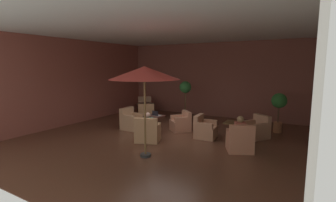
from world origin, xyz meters
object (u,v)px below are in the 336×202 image
object	(u,v)px
cafe_table_front_right	(234,128)
patron_blue_shirt	(148,122)
armchair_front_right_south	(205,129)
cafe_table_mid_center	(145,106)
armchair_front_right_east	(256,130)
armchair_front_left_north	(132,121)
potted_tree_mid_left	(185,93)
iced_drink_cup	(156,114)
open_laptop	(156,114)
patio_umbrella_tall_red	(144,74)
armchair_front_left_east	(148,133)
patron_by_window	(240,128)
armchair_front_left_south	(181,123)
armchair_mid_center_east	(146,114)
armchair_front_right_north	(240,141)
armchair_mid_center_north	(145,107)
cafe_table_front_left	(154,120)
potted_tree_left_corner	(279,105)

from	to	relation	value
cafe_table_front_right	patron_blue_shirt	bearing A→B (deg)	-150.73
armchair_front_right_south	cafe_table_mid_center	bearing A→B (deg)	153.50
cafe_table_front_right	armchair_front_right_east	world-z (taller)	armchair_front_right_east
armchair_front_left_north	potted_tree_mid_left	world-z (taller)	potted_tree_mid_left
cafe_table_mid_center	armchair_front_left_north	bearing A→B (deg)	-66.74
armchair_front_right_south	iced_drink_cup	xyz separation A→B (m)	(-1.97, -0.33, 0.44)
potted_tree_mid_left	open_laptop	size ratio (longest dim) A/B	5.64
cafe_table_mid_center	patio_umbrella_tall_red	distance (m)	6.20
patio_umbrella_tall_red	iced_drink_cup	distance (m)	3.16
cafe_table_front_right	armchair_front_left_north	bearing A→B (deg)	-173.77
patron_blue_shirt	armchair_front_left_east	bearing A→B (deg)	-68.29
cafe_table_front_right	patron_by_window	xyz separation A→B (m)	(0.44, -0.91, 0.27)
cafe_table_front_right	patio_umbrella_tall_red	distance (m)	3.86
armchair_front_right_east	armchair_front_right_south	world-z (taller)	same
armchair_front_left_south	cafe_table_mid_center	xyz separation A→B (m)	(-2.96, 1.63, 0.26)
armchair_front_left_north	armchair_mid_center_east	bearing A→B (deg)	105.09
armchair_front_left_east	armchair_front_left_south	world-z (taller)	armchair_front_left_east
armchair_front_left_north	armchair_front_right_north	xyz separation A→B (m)	(4.66, -0.49, 0.00)
armchair_front_right_north	armchair_front_right_south	size ratio (longest dim) A/B	1.18
armchair_front_left_north	armchair_front_left_east	distance (m)	1.90
cafe_table_front_right	open_laptop	size ratio (longest dim) A/B	2.05
armchair_front_left_south	armchair_mid_center_north	bearing A→B (deg)	145.70
patio_umbrella_tall_red	armchair_mid_center_north	bearing A→B (deg)	125.86
armchair_front_left_north	armchair_front_right_south	distance (m)	3.17
cafe_table_front_right	armchair_mid_center_north	world-z (taller)	armchair_mid_center_north
armchair_front_right_east	patron_by_window	xyz separation A→B (m)	(-0.16, -1.78, 0.44)
armchair_front_left_north	patron_by_window	xyz separation A→B (m)	(4.64, -0.45, 0.42)
cafe_table_mid_center	patron_blue_shirt	size ratio (longest dim) A/B	1.27
armchair_front_left_east	armchair_front_right_north	bearing A→B (deg)	10.70
armchair_front_right_north	armchair_mid_center_east	size ratio (longest dim) A/B	0.97
armchair_mid_center_north	open_laptop	bearing A→B (deg)	-48.32
armchair_front_right_north	armchair_front_left_east	bearing A→B (deg)	-169.30
armchair_mid_center_north	patron_by_window	distance (m)	7.36
armchair_front_right_north	patron_blue_shirt	distance (m)	3.17
armchair_front_right_north	patron_blue_shirt	world-z (taller)	patron_blue_shirt
cafe_table_front_right	armchair_front_right_north	world-z (taller)	armchair_front_right_north
patron_blue_shirt	patron_by_window	distance (m)	3.14
patio_umbrella_tall_red	patron_blue_shirt	xyz separation A→B (m)	(-0.83, 1.31, -1.75)
cafe_table_front_left	armchair_mid_center_north	size ratio (longest dim) A/B	0.67
cafe_table_mid_center	armchair_front_left_east	bearing A→B (deg)	-53.41
armchair_front_left_north	cafe_table_mid_center	xyz separation A→B (m)	(-1.06, 2.47, 0.24)
patio_umbrella_tall_red	armchair_front_right_north	bearing A→B (deg)	38.97
cafe_table_front_left	armchair_front_left_north	xyz separation A→B (m)	(-1.14, 0.00, -0.19)
cafe_table_front_right	patron_by_window	size ratio (longest dim) A/B	1.02
armchair_front_right_north	patron_by_window	xyz separation A→B (m)	(-0.02, 0.04, 0.42)
armchair_front_right_east	armchair_front_right_south	distance (m)	1.91
cafe_table_front_right	potted_tree_left_corner	distance (m)	2.51
armchair_front_right_north	armchair_mid_center_east	world-z (taller)	armchair_front_right_north
potted_tree_left_corner	open_laptop	distance (m)	4.89
armchair_front_right_south	patron_by_window	xyz separation A→B (m)	(1.49, -0.82, 0.44)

